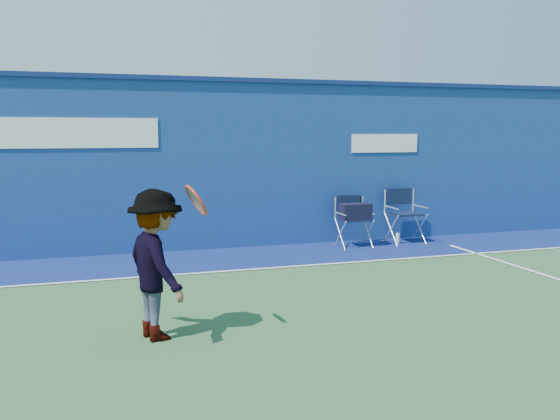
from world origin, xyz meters
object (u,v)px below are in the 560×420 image
object	(u,v)px
water_bottle	(398,238)
tennis_player	(157,264)
directors_chair_right	(405,226)
directors_chair_left	(354,225)

from	to	relation	value
water_bottle	tennis_player	world-z (taller)	tennis_player
water_bottle	tennis_player	bearing A→B (deg)	-141.27
water_bottle	tennis_player	xyz separation A→B (m)	(-4.89, -3.92, 0.67)
directors_chair_right	water_bottle	xyz separation A→B (m)	(-0.19, -0.08, -0.22)
directors_chair_left	water_bottle	distance (m)	0.96
water_bottle	directors_chair_right	bearing A→B (deg)	23.32
water_bottle	tennis_player	size ratio (longest dim) A/B	0.13
directors_chair_left	tennis_player	size ratio (longest dim) A/B	0.59
directors_chair_right	water_bottle	bearing A→B (deg)	-156.68
directors_chair_left	tennis_player	xyz separation A→B (m)	(-3.98, -3.92, 0.37)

